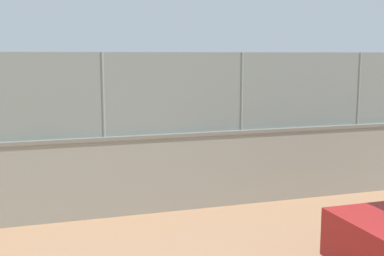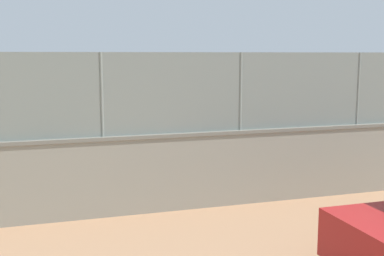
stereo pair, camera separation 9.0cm
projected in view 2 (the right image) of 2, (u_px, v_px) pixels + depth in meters
The scene contains 6 objects.
ground_plane at pixel (154, 129), 23.04m from camera, with size 260.00×260.00×0.00m, color tan.
perimeter_wall at pixel (239, 166), 11.48m from camera, with size 32.22×1.16×1.76m.
fence_panel_on_wall at pixel (240, 91), 11.21m from camera, with size 31.64×0.90×1.78m.
player_foreground_swinging at pixel (265, 121), 19.52m from camera, with size 1.03×0.70×1.50m.
player_near_wall_returning at pixel (69, 124), 17.80m from camera, with size 0.78×1.29×1.69m.
sports_ball at pixel (271, 124), 17.42m from camera, with size 0.09×0.09×0.09m, color yellow.
Camera 2 is at (5.65, 22.14, 3.48)m, focal length 45.80 mm.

